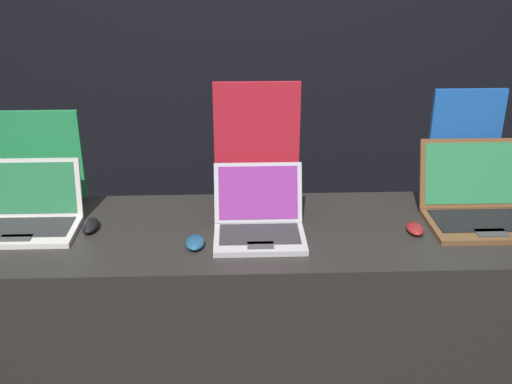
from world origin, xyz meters
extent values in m
cube|color=black|center=(0.00, 1.47, 1.40)|extent=(8.00, 0.05, 2.80)
cube|color=#282623|center=(0.00, 0.33, 0.45)|extent=(2.17, 0.65, 0.89)
cube|color=silver|center=(-0.86, 0.31, 0.90)|extent=(0.39, 0.23, 0.02)
cube|color=#2D2D30|center=(-0.86, 0.33, 0.91)|extent=(0.35, 0.16, 0.00)
cube|color=#3F3F42|center=(-0.86, 0.24, 0.91)|extent=(0.11, 0.05, 0.00)
cube|color=silver|center=(-0.86, 0.44, 1.02)|extent=(0.39, 0.05, 0.23)
cube|color=#2D7F4C|center=(-0.86, 0.43, 1.02)|extent=(0.35, 0.03, 0.20)
ellipsoid|color=black|center=(-0.62, 0.34, 0.91)|extent=(0.06, 0.11, 0.04)
cube|color=black|center=(-0.86, 0.59, 0.90)|extent=(0.19, 0.07, 0.02)
cube|color=#268C4C|center=(-0.86, 0.59, 1.10)|extent=(0.35, 0.02, 0.36)
cube|color=#B7B7BC|center=(0.01, 0.22, 0.90)|extent=(0.33, 0.23, 0.02)
cube|color=#2D2D30|center=(0.01, 0.24, 0.91)|extent=(0.29, 0.16, 0.00)
cube|color=#3F3F42|center=(0.01, 0.16, 0.91)|extent=(0.09, 0.05, 0.00)
cube|color=#B7B7BC|center=(0.01, 0.38, 1.02)|extent=(0.33, 0.09, 0.21)
cube|color=#8C338C|center=(0.01, 0.37, 1.02)|extent=(0.30, 0.07, 0.19)
ellipsoid|color=navy|center=(-0.22, 0.20, 0.91)|extent=(0.07, 0.11, 0.03)
cube|color=black|center=(0.01, 0.51, 0.90)|extent=(0.18, 0.07, 0.02)
cube|color=red|center=(0.01, 0.51, 1.16)|extent=(0.33, 0.02, 0.49)
cube|color=brown|center=(0.85, 0.30, 0.90)|extent=(0.40, 0.27, 0.02)
cube|color=black|center=(0.85, 0.32, 0.91)|extent=(0.35, 0.19, 0.00)
cube|color=#3F3F42|center=(0.85, 0.22, 0.91)|extent=(0.11, 0.06, 0.00)
cube|color=brown|center=(0.85, 0.48, 1.04)|extent=(0.40, 0.10, 0.26)
cube|color=#2D7F4C|center=(0.85, 0.47, 1.04)|extent=(0.36, 0.08, 0.23)
ellipsoid|color=maroon|center=(0.59, 0.27, 0.91)|extent=(0.06, 0.10, 0.03)
cube|color=black|center=(0.85, 0.58, 0.90)|extent=(0.16, 0.07, 0.02)
cube|color=#1E59B2|center=(0.85, 0.58, 1.13)|extent=(0.29, 0.02, 0.44)
camera|label=1|loc=(-0.07, -1.67, 1.91)|focal=42.00mm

